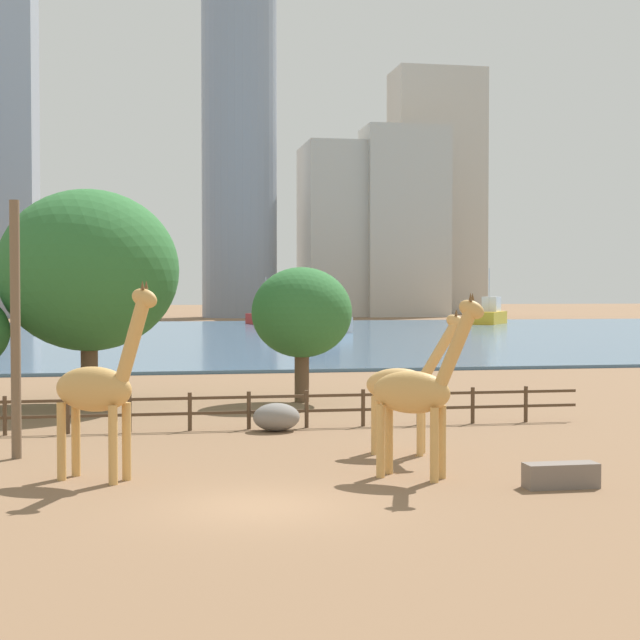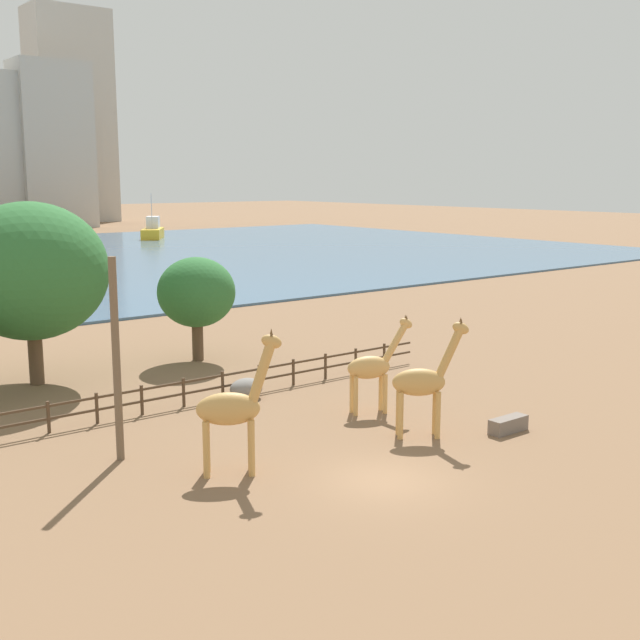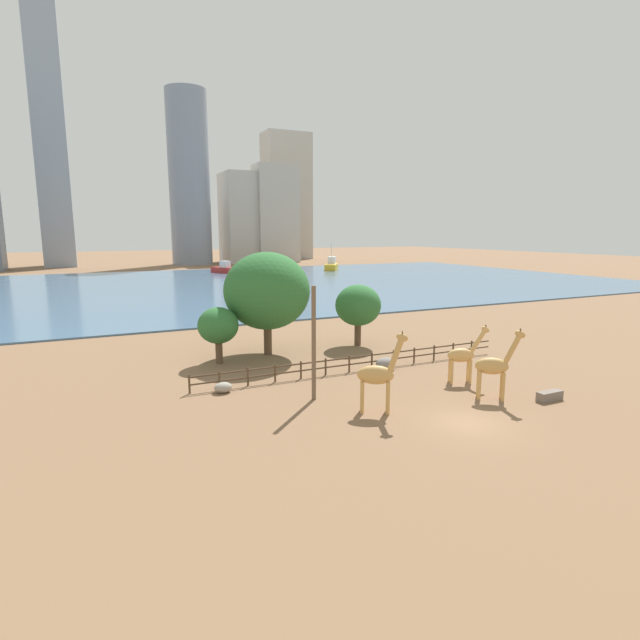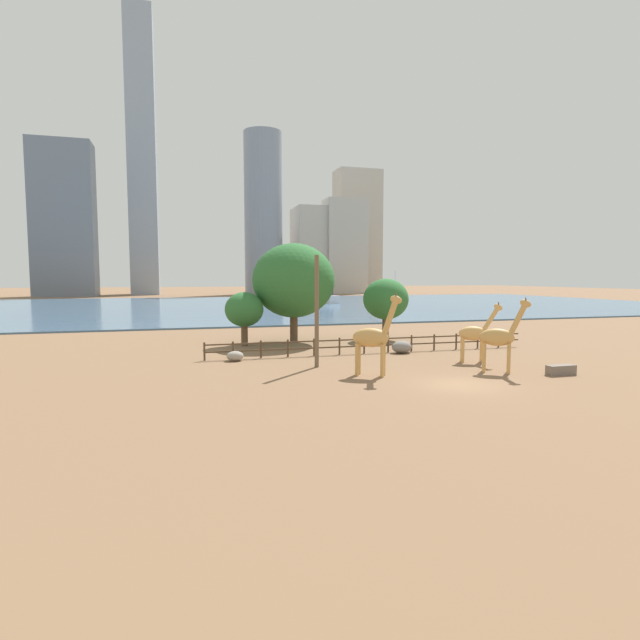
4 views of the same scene
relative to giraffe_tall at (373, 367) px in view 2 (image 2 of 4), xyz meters
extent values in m
cylinder|color=tan|center=(0.55, 0.06, -1.16)|extent=(0.26, 0.26, 1.71)
cylinder|color=tan|center=(0.35, -0.43, -1.16)|extent=(0.26, 0.26, 1.71)
cylinder|color=tan|center=(-0.67, 0.57, -1.16)|extent=(0.26, 0.26, 1.71)
cylinder|color=tan|center=(-0.88, 0.08, -1.16)|extent=(0.26, 0.26, 1.71)
ellipsoid|color=tan|center=(-0.16, 0.07, -0.01)|extent=(2.04, 1.43, 0.99)
cylinder|color=tan|center=(0.93, -0.39, 1.01)|extent=(1.24, 0.75, 1.79)
ellipsoid|color=tan|center=(1.37, -0.58, 1.83)|extent=(0.79, 0.57, 0.65)
cone|color=brown|center=(1.40, -0.50, 2.12)|extent=(0.12, 0.12, 0.18)
cone|color=brown|center=(1.34, -0.65, 2.12)|extent=(0.12, 0.12, 0.18)
cylinder|color=tan|center=(-7.91, -2.52, -1.04)|extent=(0.31, 0.31, 1.96)
cylinder|color=tan|center=(-8.23, -3.04, -1.04)|extent=(0.31, 0.31, 1.96)
cylinder|color=tan|center=(-9.20, -1.73, -1.04)|extent=(0.31, 0.31, 1.96)
cylinder|color=tan|center=(-9.52, -2.24, -1.04)|extent=(0.31, 0.31, 1.96)
ellipsoid|color=tan|center=(-8.72, -2.38, 0.28)|extent=(2.30, 1.88, 1.14)
cylinder|color=tan|center=(-7.74, -2.99, 1.54)|extent=(1.04, 0.83, 2.17)
ellipsoid|color=tan|center=(-7.45, -3.17, 2.57)|extent=(0.87, 0.72, 0.65)
cone|color=brown|center=(-7.40, -3.09, 2.90)|extent=(0.14, 0.14, 0.21)
cone|color=brown|center=(-7.50, -3.24, 2.90)|extent=(0.14, 0.14, 0.21)
cylinder|color=tan|center=(-0.04, -3.73, -1.09)|extent=(0.30, 0.30, 1.87)
cylinder|color=tan|center=(-0.38, -4.19, -1.09)|extent=(0.30, 0.30, 1.87)
cylinder|color=tan|center=(-1.20, -2.87, -1.09)|extent=(0.30, 0.30, 1.87)
cylinder|color=tan|center=(-1.54, -3.34, -1.09)|extent=(0.30, 0.30, 1.87)
ellipsoid|color=tan|center=(-0.79, -3.53, 0.17)|extent=(2.15, 1.89, 1.08)
cylinder|color=tan|center=(0.16, -4.23, 1.34)|extent=(1.09, 0.92, 2.03)
ellipsoid|color=tan|center=(0.48, -4.46, 2.29)|extent=(0.83, 0.73, 0.66)
cone|color=brown|center=(0.53, -4.40, 2.61)|extent=(0.14, 0.14, 0.20)
cone|color=brown|center=(0.43, -4.53, 2.61)|extent=(0.14, 0.14, 0.20)
cylinder|color=brown|center=(-11.03, 1.26, 1.64)|extent=(0.28, 0.28, 7.32)
ellipsoid|color=gray|center=(-3.04, 5.25, -1.54)|extent=(1.59, 1.27, 0.95)
cube|color=#72665B|center=(2.45, -5.37, -1.72)|extent=(1.80, 0.60, 0.60)
cylinder|color=#4C3826|center=(-11.96, 5.87, -1.37)|extent=(0.14, 0.14, 1.30)
cylinder|color=#4C3826|center=(-9.95, 5.87, -1.37)|extent=(0.14, 0.14, 1.30)
cylinder|color=#4C3826|center=(-7.93, 5.87, -1.37)|extent=(0.14, 0.14, 1.30)
cylinder|color=#4C3826|center=(-5.92, 5.87, -1.37)|extent=(0.14, 0.14, 1.30)
cylinder|color=#4C3826|center=(-3.91, 5.87, -1.37)|extent=(0.14, 0.14, 1.30)
cylinder|color=#4C3826|center=(-1.90, 5.87, -1.37)|extent=(0.14, 0.14, 1.30)
cylinder|color=#4C3826|center=(0.11, 5.87, -1.37)|extent=(0.14, 0.14, 1.30)
cylinder|color=#4C3826|center=(2.12, 5.87, -1.37)|extent=(0.14, 0.14, 1.30)
cylinder|color=#4C3826|center=(4.14, 5.87, -1.37)|extent=(0.14, 0.14, 1.30)
cylinder|color=#4C3826|center=(6.15, 5.87, -1.37)|extent=(0.14, 0.14, 1.30)
cube|color=#4C3826|center=(-4.99, 5.87, -0.91)|extent=(26.10, 0.08, 0.10)
cube|color=#4C3826|center=(-4.99, 5.87, -1.43)|extent=(26.10, 0.08, 0.10)
cylinder|color=brown|center=(-0.81, 13.54, -0.96)|extent=(0.62, 0.62, 2.11)
ellipsoid|color=#2D6B33|center=(-0.81, 13.54, 1.81)|extent=(4.28, 4.28, 3.85)
cylinder|color=brown|center=(-9.65, 13.88, -0.70)|extent=(0.70, 0.70, 2.63)
ellipsoid|color=#2D6B33|center=(-9.65, 13.88, 3.57)|extent=(7.40, 7.40, 6.66)
cube|color=silver|center=(11.23, 76.06, -0.99)|extent=(6.28, 8.81, 1.67)
cube|color=#333338|center=(11.68, 75.11, 0.85)|extent=(3.09, 3.57, 2.00)
cube|color=gold|center=(37.96, 96.04, -1.00)|extent=(6.92, 8.45, 1.63)
cube|color=silver|center=(38.52, 96.89, 0.80)|extent=(3.25, 3.53, 1.96)
cylinder|color=silver|center=(37.74, 95.70, 2.67)|extent=(0.17, 0.17, 5.72)
cube|color=#B7B2A8|center=(37.88, 138.82, 14.48)|extent=(14.43, 9.65, 32.99)
cube|color=#B7B2A8|center=(49.82, 158.48, 21.77)|extent=(17.42, 11.17, 47.58)
camera|label=1|loc=(-7.53, -27.49, 2.79)|focal=55.00mm
camera|label=2|loc=(-22.48, -24.78, 7.95)|focal=45.00mm
camera|label=3|loc=(-23.81, -26.51, 8.59)|focal=28.00mm
camera|label=4|loc=(-19.78, -29.92, 3.90)|focal=28.00mm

